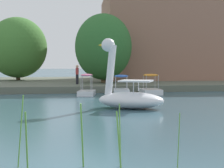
{
  "coord_description": "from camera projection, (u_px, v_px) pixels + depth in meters",
  "views": [
    {
      "loc": [
        -0.73,
        -6.08,
        2.15
      ],
      "look_at": [
        2.51,
        12.03,
        1.15
      ],
      "focal_mm": 52.83,
      "sensor_mm": 36.0,
      "label": 1
    }
  ],
  "objects": [
    {
      "name": "shore_bank_far",
      "position": [
        60.0,
        83.0,
        37.38
      ],
      "size": [
        123.09,
        23.69,
        0.54
      ],
      "primitive_type": "cube",
      "color": "#5B6051",
      "rests_on": "ground_plane"
    },
    {
      "name": "swan_boat",
      "position": [
        128.0,
        94.0,
        16.69
      ],
      "size": [
        3.79,
        3.06,
        3.57
      ],
      "color": "white",
      "rests_on": "ground_plane"
    },
    {
      "name": "pedal_boat_orange",
      "position": [
        151.0,
        88.0,
        25.21
      ],
      "size": [
        1.52,
        2.27,
        1.56
      ],
      "color": "white",
      "rests_on": "ground_plane"
    },
    {
      "name": "pedal_boat_blue",
      "position": [
        121.0,
        89.0,
        24.51
      ],
      "size": [
        1.44,
        2.23,
        1.51
      ],
      "color": "white",
      "rests_on": "ground_plane"
    },
    {
      "name": "pedal_boat_pink",
      "position": [
        87.0,
        90.0,
        24.19
      ],
      "size": [
        1.58,
        2.32,
        1.6
      ],
      "color": "white",
      "rests_on": "ground_plane"
    },
    {
      "name": "tree_willow_overhanging",
      "position": [
        18.0,
        48.0,
        37.72
      ],
      "size": [
        8.11,
        8.21,
        7.19
      ],
      "color": "#4C3823",
      "rests_on": "shore_bank_far"
    },
    {
      "name": "tree_willow_near_path",
      "position": [
        103.0,
        47.0,
        31.72
      ],
      "size": [
        5.8,
        6.19,
        6.64
      ],
      "color": "brown",
      "rests_on": "shore_bank_far"
    },
    {
      "name": "person_on_path",
      "position": [
        77.0,
        74.0,
        28.91
      ],
      "size": [
        0.28,
        0.27,
        1.71
      ],
      "color": "black",
      "rests_on": "shore_bank_far"
    },
    {
      "name": "apartment_block",
      "position": [
        190.0,
        38.0,
        42.03
      ],
      "size": [
        22.62,
        14.34,
        10.35
      ],
      "primitive_type": "cube",
      "rotation": [
        0.0,
        0.0,
        -0.07
      ],
      "color": "#996B56",
      "rests_on": "shore_bank_far"
    },
    {
      "name": "reed_clump_foreground",
      "position": [
        81.0,
        140.0,
        6.47
      ],
      "size": [
        3.18,
        1.47,
        1.56
      ],
      "color": "#568E38",
      "rests_on": "ground_plane"
    }
  ]
}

